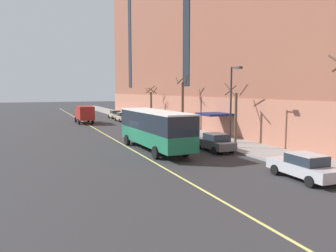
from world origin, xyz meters
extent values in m
plane|color=#303033|center=(0.00, 0.00, 0.00)|extent=(260.00, 260.00, 0.00)
cube|color=gray|center=(9.32, 3.00, 0.07)|extent=(4.73, 160.00, 0.15)
cube|color=#B67058|center=(11.62, 0.00, 2.20)|extent=(0.14, 110.00, 4.40)
cube|color=navy|center=(10.09, 3.29, 2.60)|extent=(3.20, 3.40, 0.24)
cube|color=#1E232B|center=(11.64, 41.25, 19.07)|extent=(0.10, 2.00, 26.35)
cube|color=#1E704C|center=(1.02, -1.80, 1.24)|extent=(2.94, 10.96, 1.24)
cube|color=black|center=(1.02, -1.80, 2.61)|extent=(2.95, 10.96, 1.51)
cube|color=white|center=(1.02, -1.80, 3.43)|extent=(2.96, 10.96, 0.12)
cube|color=#19232D|center=(0.83, 3.66, 2.46)|extent=(2.36, 0.16, 1.13)
cube|color=orange|center=(0.83, 3.67, 3.19)|extent=(1.80, 0.12, 0.28)
cube|color=black|center=(0.83, 3.68, 0.72)|extent=(2.52, 0.21, 0.24)
cube|color=white|center=(-0.07, 3.65, 0.97)|extent=(0.28, 0.07, 0.18)
cube|color=white|center=(1.73, 3.71, 0.97)|extent=(0.28, 0.07, 0.18)
cylinder|color=black|center=(-0.40, 1.96, 0.50)|extent=(0.33, 1.01, 1.00)
cylinder|color=black|center=(2.17, 2.05, 0.50)|extent=(0.33, 1.01, 1.00)
cylinder|color=black|center=(-0.15, -5.11, 0.50)|extent=(0.33, 1.01, 1.00)
cylinder|color=black|center=(2.41, -5.02, 0.50)|extent=(0.33, 1.01, 1.00)
cube|color=#BCAD89|center=(5.64, 25.79, 0.64)|extent=(1.86, 4.32, 0.64)
cube|color=#232D38|center=(5.64, 25.58, 1.24)|extent=(1.61, 1.95, 0.56)
cube|color=#BCAD89|center=(5.64, 25.58, 1.54)|extent=(1.57, 1.87, 0.04)
cylinder|color=black|center=(4.74, 27.11, 0.32)|extent=(0.23, 0.64, 0.64)
cylinder|color=black|center=(6.50, 27.14, 0.32)|extent=(0.23, 0.64, 0.64)
cylinder|color=black|center=(4.77, 24.45, 0.32)|extent=(0.23, 0.64, 0.64)
cylinder|color=black|center=(6.54, 24.48, 0.32)|extent=(0.23, 0.64, 0.64)
cube|color=navy|center=(5.71, 6.26, 0.64)|extent=(1.93, 4.55, 0.64)
cube|color=#232D38|center=(5.70, 6.03, 1.24)|extent=(1.63, 2.08, 0.56)
cube|color=navy|center=(5.70, 6.03, 1.54)|extent=(1.60, 1.98, 0.04)
cylinder|color=black|center=(4.89, 7.68, 0.32)|extent=(0.24, 0.65, 0.64)
cylinder|color=black|center=(6.63, 7.62, 0.32)|extent=(0.24, 0.65, 0.64)
cylinder|color=black|center=(4.79, 4.90, 0.32)|extent=(0.24, 0.65, 0.64)
cylinder|color=black|center=(6.53, 4.84, 0.32)|extent=(0.24, 0.65, 0.64)
cube|color=#B7B7BC|center=(5.79, -13.88, 0.64)|extent=(1.91, 4.64, 0.64)
cube|color=#232D38|center=(5.78, -14.11, 1.24)|extent=(1.61, 2.12, 0.56)
cube|color=#B7B7BC|center=(5.78, -14.11, 1.54)|extent=(1.57, 2.02, 0.04)
cylinder|color=black|center=(4.98, -12.43, 0.32)|extent=(0.24, 0.65, 0.64)
cylinder|color=black|center=(6.69, -12.49, 0.32)|extent=(0.24, 0.65, 0.64)
cylinder|color=black|center=(4.88, -15.27, 0.32)|extent=(0.24, 0.65, 0.64)
cylinder|color=black|center=(6.59, -15.33, 0.32)|extent=(0.24, 0.65, 0.64)
cube|color=#4C4C51|center=(5.71, -4.00, 0.64)|extent=(1.73, 4.28, 0.64)
cube|color=#232D38|center=(5.71, -4.21, 1.24)|extent=(1.52, 1.92, 0.56)
cube|color=#4C4C51|center=(5.71, -4.21, 1.54)|extent=(1.49, 1.84, 0.04)
cylinder|color=black|center=(4.86, -2.68, 0.32)|extent=(0.22, 0.64, 0.64)
cylinder|color=black|center=(6.55, -2.67, 0.32)|extent=(0.22, 0.64, 0.64)
cylinder|color=black|center=(4.86, -5.33, 0.32)|extent=(0.22, 0.64, 0.64)
cylinder|color=black|center=(6.56, -5.32, 0.32)|extent=(0.22, 0.64, 0.64)
cube|color=#4C4C51|center=(5.74, 15.32, 0.64)|extent=(1.92, 4.70, 0.64)
cube|color=#232D38|center=(5.74, 15.09, 1.24)|extent=(1.65, 2.13, 0.56)
cube|color=#4C4C51|center=(5.74, 15.09, 1.54)|extent=(1.61, 2.04, 0.04)
cylinder|color=black|center=(4.81, 16.75, 0.32)|extent=(0.23, 0.64, 0.64)
cylinder|color=black|center=(6.61, 16.78, 0.32)|extent=(0.23, 0.64, 0.64)
cylinder|color=black|center=(4.87, 13.85, 0.32)|extent=(0.23, 0.64, 0.64)
cylinder|color=black|center=(6.66, 13.89, 0.32)|extent=(0.23, 0.64, 0.64)
cube|color=#BCAD89|center=(5.89, 32.20, 0.64)|extent=(1.81, 4.47, 0.64)
cube|color=#232D38|center=(5.90, 31.98, 1.24)|extent=(1.55, 2.03, 0.56)
cube|color=#BCAD89|center=(5.90, 31.98, 1.54)|extent=(1.51, 1.94, 0.04)
cylinder|color=black|center=(5.02, 33.55, 0.32)|extent=(0.24, 0.65, 0.64)
cylinder|color=black|center=(6.69, 33.59, 0.32)|extent=(0.24, 0.65, 0.64)
cylinder|color=black|center=(5.09, 30.81, 0.32)|extent=(0.24, 0.65, 0.64)
cylinder|color=black|center=(6.76, 30.85, 0.32)|extent=(0.24, 0.65, 0.64)
cube|color=maroon|center=(-0.87, 24.07, 1.74)|extent=(2.21, 4.74, 2.08)
cube|color=maroon|center=(-0.86, 27.49, 1.25)|extent=(2.09, 1.71, 1.60)
cube|color=#1E2833|center=(-0.86, 28.37, 1.50)|extent=(1.87, 0.08, 0.80)
cylinder|color=black|center=(-1.91, 27.49, 0.42)|extent=(0.26, 0.84, 0.84)
cylinder|color=black|center=(0.18, 27.48, 0.42)|extent=(0.26, 0.84, 0.84)
cylinder|color=black|center=(-1.92, 23.50, 0.42)|extent=(0.26, 0.84, 0.84)
cylinder|color=black|center=(0.17, 23.50, 0.42)|extent=(0.26, 0.84, 0.84)
cylinder|color=brown|center=(9.53, -1.56, 2.56)|extent=(0.26, 0.26, 4.83)
cylinder|color=brown|center=(10.27, -1.69, 5.26)|extent=(0.39, 1.57, 1.07)
cylinder|color=brown|center=(9.37, -0.83, 5.23)|extent=(1.54, 0.45, 1.01)
cylinder|color=brown|center=(8.75, -1.59, 5.34)|extent=(0.17, 1.63, 1.21)
cylinder|color=brown|center=(9.53, 10.40, 3.22)|extent=(0.33, 0.33, 6.14)
cylinder|color=brown|center=(10.02, 10.25, 6.69)|extent=(0.48, 1.14, 1.30)
cylinder|color=brown|center=(9.51, 10.92, 6.56)|extent=(1.15, 0.18, 1.05)
cylinder|color=brown|center=(8.81, 10.60, 6.47)|extent=(0.56, 1.55, 0.91)
cylinder|color=brown|center=(9.53, 22.36, 2.55)|extent=(0.32, 0.32, 4.81)
cylinder|color=brown|center=(10.22, 22.43, 5.21)|extent=(0.29, 1.48, 1.03)
cylinder|color=brown|center=(9.66, 23.11, 5.36)|extent=(1.62, 0.43, 1.32)
cylinder|color=brown|center=(8.89, 22.21, 5.18)|extent=(0.45, 1.38, 0.97)
cylinder|color=brown|center=(9.50, 21.65, 5.19)|extent=(1.49, 0.20, 0.99)
cylinder|color=#2D2D30|center=(7.56, -3.59, 3.72)|extent=(0.16, 0.16, 7.14)
cylinder|color=#2D2D30|center=(7.56, -4.14, 7.19)|extent=(0.10, 1.10, 0.10)
cube|color=#3D3D3F|center=(7.56, -4.69, 7.14)|extent=(0.36, 0.60, 0.20)
cylinder|color=red|center=(7.46, 17.37, 0.43)|extent=(0.24, 0.24, 0.55)
sphere|color=silver|center=(7.46, 17.37, 0.77)|extent=(0.20, 0.20, 0.20)
cylinder|color=silver|center=(7.30, 17.37, 0.48)|extent=(0.10, 0.09, 0.09)
cylinder|color=silver|center=(7.62, 17.37, 0.48)|extent=(0.10, 0.09, 0.09)
cube|color=#E0D66B|center=(-0.68, 3.00, 0.00)|extent=(0.16, 140.00, 0.01)
camera|label=1|loc=(-8.93, -28.13, 5.22)|focal=35.00mm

